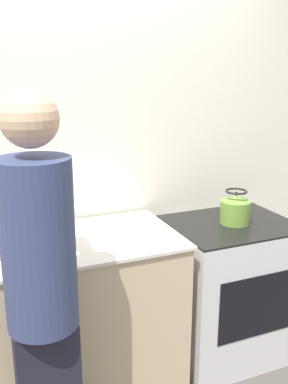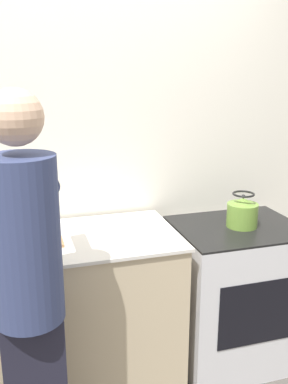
{
  "view_description": "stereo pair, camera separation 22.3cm",
  "coord_description": "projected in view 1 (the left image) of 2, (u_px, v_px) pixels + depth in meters",
  "views": [
    {
      "loc": [
        -0.56,
        -1.76,
        1.78
      ],
      "look_at": [
        0.27,
        0.22,
        1.18
      ],
      "focal_mm": 40.0,
      "sensor_mm": 36.0,
      "label": 1
    },
    {
      "loc": [
        -0.35,
        -1.83,
        1.78
      ],
      "look_at": [
        0.27,
        0.22,
        1.18
      ],
      "focal_mm": 40.0,
      "sensor_mm": 36.0,
      "label": 2
    }
  ],
  "objects": [
    {
      "name": "counter",
      "position": [
        21.0,
        330.0,
        2.26
      ],
      "size": [
        1.73,
        0.65,
        0.93
      ],
      "color": "#C6B28E",
      "rests_on": "ground_plane"
    },
    {
      "name": "knife",
      "position": [
        33.0,
        244.0,
        2.14
      ],
      "size": [
        0.26,
        0.1,
        0.01
      ],
      "rotation": [
        0.0,
        0.0,
        -0.28
      ],
      "color": "silver",
      "rests_on": "cutting_board"
    },
    {
      "name": "oven",
      "position": [
        228.0,
        288.0,
        2.73
      ],
      "size": [
        0.74,
        0.61,
        0.89
      ],
      "color": "silver",
      "rests_on": "ground_plane"
    },
    {
      "name": "wall_back",
      "position": [
        71.0,
        157.0,
        2.51
      ],
      "size": [
        8.0,
        0.05,
        2.6
      ],
      "color": "silver",
      "rests_on": "ground_plane"
    },
    {
      "name": "cutting_board",
      "position": [
        29.0,
        245.0,
        2.16
      ],
      "size": [
        0.32,
        0.25,
        0.02
      ],
      "color": "#A87A4C",
      "rests_on": "counter"
    },
    {
      "name": "kettle",
      "position": [
        235.0,
        209.0,
        2.58
      ],
      "size": [
        0.18,
        0.18,
        0.21
      ],
      "color": "olive",
      "rests_on": "oven"
    },
    {
      "name": "person",
      "position": [
        41.0,
        289.0,
        1.68
      ],
      "size": [
        0.32,
        0.56,
        1.73
      ],
      "color": "#1F1E2D",
      "rests_on": "ground_plane"
    }
  ]
}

